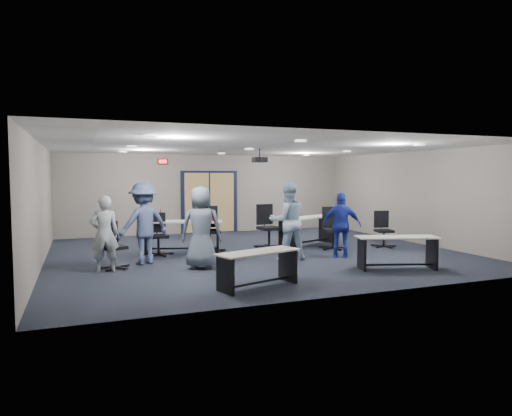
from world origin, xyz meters
name	(u,v)px	position (x,y,z in m)	size (l,w,h in m)	color
floor	(256,253)	(0.00, 0.00, 0.00)	(10.00, 10.00, 0.00)	black
back_wall	(209,194)	(0.00, 4.50, 1.35)	(10.00, 0.04, 2.70)	gray
front_wall	(355,214)	(0.00, -4.50, 1.35)	(10.00, 0.04, 2.70)	gray
left_wall	(40,205)	(-5.00, 0.00, 1.35)	(0.04, 9.00, 2.70)	gray
right_wall	(414,197)	(5.00, 0.00, 1.35)	(0.04, 9.00, 2.70)	gray
ceiling	(256,147)	(0.00, 0.00, 2.70)	(10.00, 9.00, 0.04)	silver
double_door	(209,203)	(0.00, 4.46, 1.05)	(2.00, 0.07, 2.20)	black
exit_sign	(163,161)	(-1.60, 4.44, 2.45)	(0.32, 0.07, 0.18)	black
ceiling_projector	(260,160)	(0.30, 0.50, 2.40)	(0.35, 0.32, 0.37)	black
ceiling_can_lights	(252,149)	(0.00, 0.25, 2.67)	(6.24, 5.74, 0.02)	silver
table_front_left	(258,263)	(-1.29, -3.44, 0.44)	(1.67, 0.97, 0.64)	#A7A59D
table_front_right	(397,247)	(2.03, -3.02, 0.47)	(1.80, 1.06, 0.69)	#A7A59D
table_back_left	(183,231)	(-1.76, 0.66, 0.57)	(2.13, 1.28, 1.12)	#A7A59D
table_back_right	(308,226)	(1.84, 0.64, 0.55)	(2.09, 1.38, 0.81)	#A7A59D
chair_back_a	(158,235)	(-2.41, 0.45, 0.53)	(0.66, 0.66, 1.05)	black
chair_back_b	(209,229)	(-1.10, 0.48, 0.59)	(0.74, 0.74, 1.18)	black
chair_back_c	(269,226)	(0.60, 0.56, 0.60)	(0.75, 0.75, 1.19)	black
chair_back_d	(333,228)	(2.13, -0.24, 0.57)	(0.71, 0.71, 1.13)	black
chair_loose_left	(114,246)	(-3.56, -0.86, 0.50)	(0.63, 0.63, 1.00)	black
chair_loose_right	(384,229)	(3.61, -0.47, 0.50)	(0.63, 0.63, 1.00)	black
person_gray	(104,234)	(-3.75, -1.09, 0.79)	(0.57, 0.38, 1.58)	#9DA8AC
person_plaid	(201,227)	(-1.81, -1.46, 0.88)	(0.86, 0.56, 1.75)	#4F5C6D
person_lightblue	(288,221)	(0.33, -1.19, 0.91)	(0.89, 0.69, 1.83)	#A7C5DD
person_navy	(342,225)	(1.66, -1.41, 0.79)	(0.92, 0.38, 1.58)	#1C2C9B
person_back	(144,223)	(-2.89, -0.50, 0.92)	(1.18, 0.68, 1.83)	#44527B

